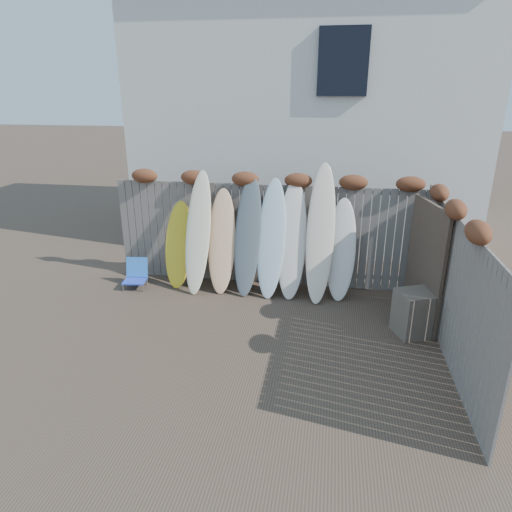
% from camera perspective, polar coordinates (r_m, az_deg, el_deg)
% --- Properties ---
extents(ground, '(80.00, 80.00, 0.00)m').
position_cam_1_polar(ground, '(7.19, -1.61, -10.81)').
color(ground, '#493A2D').
extents(back_fence, '(6.05, 0.28, 2.24)m').
position_cam_1_polar(back_fence, '(8.87, 1.65, 3.73)').
color(back_fence, slate).
rests_on(back_fence, ground).
extents(right_fence, '(0.28, 4.40, 2.24)m').
position_cam_1_polar(right_fence, '(7.02, 23.52, -2.94)').
color(right_fence, slate).
rests_on(right_fence, ground).
extents(house, '(8.50, 5.50, 6.33)m').
position_cam_1_polar(house, '(12.56, 6.56, 17.83)').
color(house, silver).
rests_on(house, ground).
extents(beach_chair, '(0.47, 0.50, 0.56)m').
position_cam_1_polar(beach_chair, '(9.31, -14.78, -2.19)').
color(beach_chair, blue).
rests_on(beach_chair, ground).
extents(wooden_crate, '(0.77, 0.72, 0.72)m').
position_cam_1_polar(wooden_crate, '(7.70, 19.45, -6.73)').
color(wooden_crate, brown).
rests_on(wooden_crate, ground).
extents(lattice_panel, '(0.33, 1.34, 2.03)m').
position_cam_1_polar(lattice_panel, '(7.90, 20.35, -0.98)').
color(lattice_panel, '#442F29').
rests_on(lattice_panel, ground).
extents(surfboard_0, '(0.58, 0.62, 1.66)m').
position_cam_1_polar(surfboard_0, '(9.04, -9.64, 1.40)').
color(surfboard_0, gold).
rests_on(surfboard_0, ground).
extents(surfboard_1, '(0.56, 0.84, 2.27)m').
position_cam_1_polar(surfboard_1, '(8.70, -7.25, 2.89)').
color(surfboard_1, '#FBF3CC').
rests_on(surfboard_1, ground).
extents(surfboard_2, '(0.56, 0.71, 1.94)m').
position_cam_1_polar(surfboard_2, '(8.69, -4.31, 1.85)').
color(surfboard_2, '#FFD286').
rests_on(surfboard_2, ground).
extents(surfboard_3, '(0.55, 0.81, 2.20)m').
position_cam_1_polar(surfboard_3, '(8.54, -1.03, 2.48)').
color(surfboard_3, '#525C63').
rests_on(surfboard_3, ground).
extents(surfboard_4, '(0.57, 0.79, 2.16)m').
position_cam_1_polar(surfboard_4, '(8.47, 1.93, 2.17)').
color(surfboard_4, silver).
rests_on(surfboard_4, ground).
extents(surfboard_5, '(0.53, 0.75, 2.13)m').
position_cam_1_polar(surfboard_5, '(8.45, 4.51, 1.97)').
color(surfboard_5, silver).
rests_on(surfboard_5, ground).
extents(surfboard_6, '(0.54, 0.88, 2.46)m').
position_cam_1_polar(surfboard_6, '(8.33, 8.06, 2.77)').
color(surfboard_6, '#F4E2CA').
rests_on(surfboard_6, ground).
extents(surfboard_7, '(0.54, 0.67, 1.83)m').
position_cam_1_polar(surfboard_7, '(8.52, 10.61, 0.79)').
color(surfboard_7, silver).
rests_on(surfboard_7, ground).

